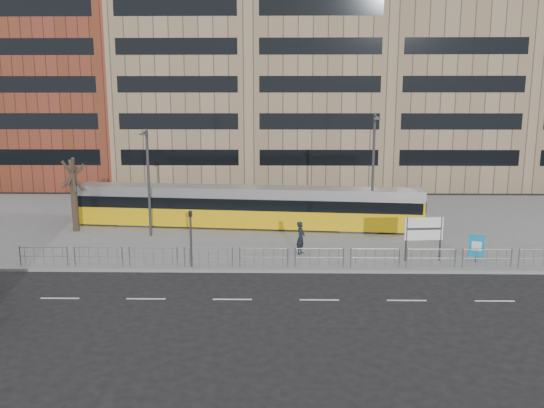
{
  "coord_description": "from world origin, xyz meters",
  "views": [
    {
      "loc": [
        0.22,
        -27.1,
        8.8
      ],
      "look_at": [
        -0.35,
        6.0,
        2.6
      ],
      "focal_mm": 35.0,
      "sensor_mm": 36.0,
      "label": 1
    }
  ],
  "objects_px": {
    "ad_panel": "(476,246)",
    "traffic_light_west": "(191,231)",
    "station_sign": "(424,231)",
    "pedestrian": "(301,238)",
    "tram": "(246,207)",
    "lamp_post_west": "(148,178)",
    "lamp_post_east": "(373,169)",
    "bare_tree": "(71,156)"
  },
  "relations": [
    {
      "from": "pedestrian",
      "to": "bare_tree",
      "type": "xyz_separation_m",
      "value": [
        -15.45,
        5.5,
        4.3
      ]
    },
    {
      "from": "lamp_post_west",
      "to": "bare_tree",
      "type": "relative_size",
      "value": 0.99
    },
    {
      "from": "lamp_post_east",
      "to": "bare_tree",
      "type": "distance_m",
      "value": 20.5
    },
    {
      "from": "lamp_post_west",
      "to": "bare_tree",
      "type": "height_order",
      "value": "bare_tree"
    },
    {
      "from": "lamp_post_west",
      "to": "bare_tree",
      "type": "distance_m",
      "value": 5.84
    },
    {
      "from": "ad_panel",
      "to": "lamp_post_west",
      "type": "distance_m",
      "value": 20.69
    },
    {
      "from": "tram",
      "to": "traffic_light_west",
      "type": "bearing_deg",
      "value": -97.81
    },
    {
      "from": "station_sign",
      "to": "ad_panel",
      "type": "distance_m",
      "value": 3.02
    },
    {
      "from": "ad_panel",
      "to": "pedestrian",
      "type": "distance_m",
      "value": 9.85
    },
    {
      "from": "station_sign",
      "to": "traffic_light_west",
      "type": "relative_size",
      "value": 0.81
    },
    {
      "from": "pedestrian",
      "to": "bare_tree",
      "type": "bearing_deg",
      "value": 93.21
    },
    {
      "from": "traffic_light_west",
      "to": "lamp_post_east",
      "type": "relative_size",
      "value": 0.38
    },
    {
      "from": "station_sign",
      "to": "pedestrian",
      "type": "distance_m",
      "value": 6.99
    },
    {
      "from": "tram",
      "to": "traffic_light_west",
      "type": "xyz_separation_m",
      "value": [
        -2.36,
        -9.64,
        0.51
      ]
    },
    {
      "from": "tram",
      "to": "lamp_post_west",
      "type": "distance_m",
      "value": 7.29
    },
    {
      "from": "station_sign",
      "to": "pedestrian",
      "type": "height_order",
      "value": "station_sign"
    },
    {
      "from": "station_sign",
      "to": "ad_panel",
      "type": "height_order",
      "value": "station_sign"
    },
    {
      "from": "lamp_post_west",
      "to": "traffic_light_west",
      "type": "bearing_deg",
      "value": -60.32
    },
    {
      "from": "lamp_post_west",
      "to": "bare_tree",
      "type": "xyz_separation_m",
      "value": [
        -5.53,
        1.3,
        1.34
      ]
    },
    {
      "from": "ad_panel",
      "to": "pedestrian",
      "type": "relative_size",
      "value": 0.81
    },
    {
      "from": "station_sign",
      "to": "pedestrian",
      "type": "xyz_separation_m",
      "value": [
        -6.83,
        1.31,
        -0.77
      ]
    },
    {
      "from": "pedestrian",
      "to": "bare_tree",
      "type": "relative_size",
      "value": 0.27
    },
    {
      "from": "station_sign",
      "to": "lamp_post_west",
      "type": "distance_m",
      "value": 17.77
    },
    {
      "from": "pedestrian",
      "to": "traffic_light_west",
      "type": "height_order",
      "value": "traffic_light_west"
    },
    {
      "from": "tram",
      "to": "lamp_post_east",
      "type": "xyz_separation_m",
      "value": [
        8.69,
        -1.7,
        2.95
      ]
    },
    {
      "from": "tram",
      "to": "bare_tree",
      "type": "xyz_separation_m",
      "value": [
        -11.8,
        -1.48,
        3.81
      ]
    },
    {
      "from": "tram",
      "to": "ad_panel",
      "type": "relative_size",
      "value": 15.85
    },
    {
      "from": "ad_panel",
      "to": "pedestrian",
      "type": "height_order",
      "value": "pedestrian"
    },
    {
      "from": "pedestrian",
      "to": "lamp_post_west",
      "type": "height_order",
      "value": "lamp_post_west"
    },
    {
      "from": "station_sign",
      "to": "lamp_post_west",
      "type": "xyz_separation_m",
      "value": [
        -16.76,
        5.5,
        2.19
      ]
    },
    {
      "from": "pedestrian",
      "to": "lamp_post_east",
      "type": "xyz_separation_m",
      "value": [
        5.03,
        5.27,
        3.45
      ]
    },
    {
      "from": "station_sign",
      "to": "pedestrian",
      "type": "bearing_deg",
      "value": 164.33
    },
    {
      "from": "ad_panel",
      "to": "traffic_light_west",
      "type": "relative_size",
      "value": 0.51
    },
    {
      "from": "traffic_light_west",
      "to": "pedestrian",
      "type": "bearing_deg",
      "value": 46.3
    },
    {
      "from": "station_sign",
      "to": "ad_panel",
      "type": "xyz_separation_m",
      "value": [
        2.89,
        -0.25,
        -0.82
      ]
    },
    {
      "from": "ad_panel",
      "to": "traffic_light_west",
      "type": "distance_m",
      "value": 15.81
    },
    {
      "from": "traffic_light_west",
      "to": "lamp_post_west",
      "type": "xyz_separation_m",
      "value": [
        -3.91,
        6.86,
        1.95
      ]
    },
    {
      "from": "station_sign",
      "to": "lamp_post_east",
      "type": "bearing_deg",
      "value": 100.46
    },
    {
      "from": "lamp_post_east",
      "to": "station_sign",
      "type": "bearing_deg",
      "value": -74.71
    },
    {
      "from": "ad_panel",
      "to": "traffic_light_west",
      "type": "height_order",
      "value": "traffic_light_west"
    },
    {
      "from": "bare_tree",
      "to": "lamp_post_east",
      "type": "bearing_deg",
      "value": -0.63
    },
    {
      "from": "traffic_light_west",
      "to": "lamp_post_west",
      "type": "distance_m",
      "value": 8.14
    }
  ]
}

